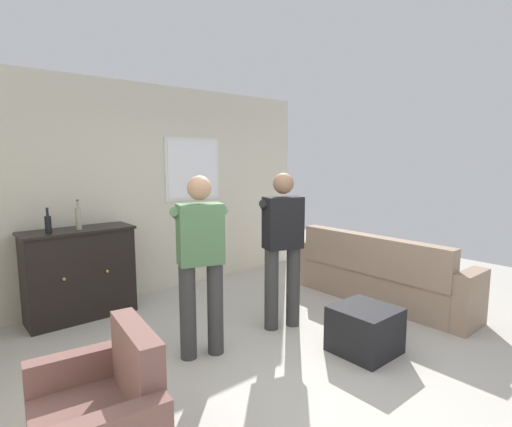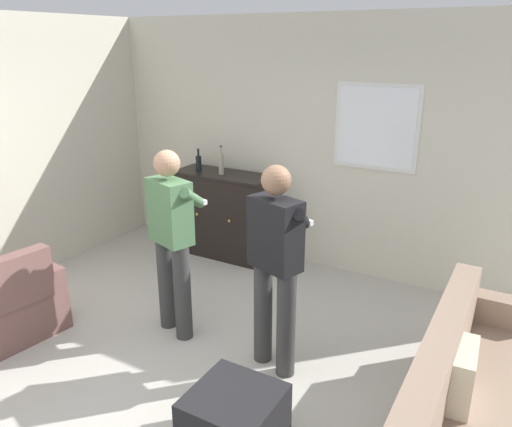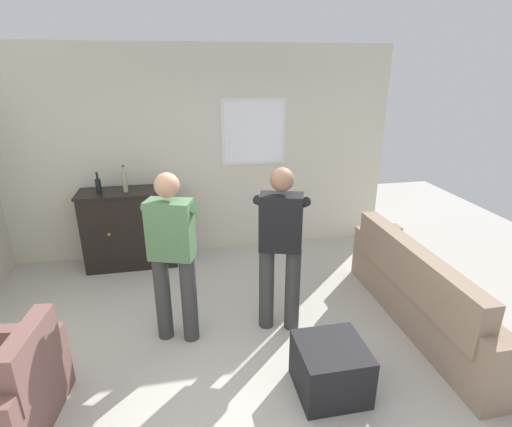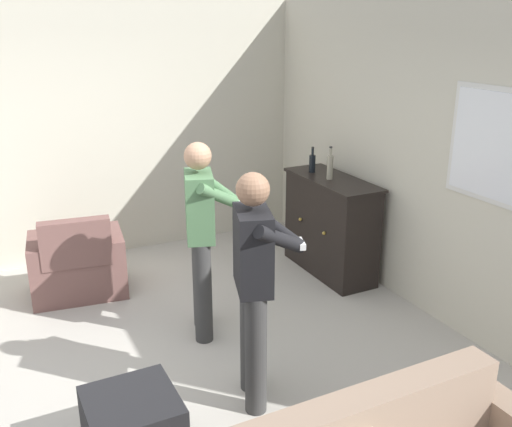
{
  "view_description": "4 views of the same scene",
  "coord_description": "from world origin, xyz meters",
  "px_view_note": "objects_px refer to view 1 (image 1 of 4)",
  "views": [
    {
      "loc": [
        -2.35,
        -2.39,
        1.83
      ],
      "look_at": [
        0.3,
        0.73,
        1.26
      ],
      "focal_mm": 28.0,
      "sensor_mm": 36.0,
      "label": 1
    },
    {
      "loc": [
        2.15,
        -2.47,
        2.51
      ],
      "look_at": [
        0.28,
        0.81,
        1.2
      ],
      "focal_mm": 35.0,
      "sensor_mm": 36.0,
      "label": 2
    },
    {
      "loc": [
        -0.33,
        -2.75,
        2.55
      ],
      "look_at": [
        0.33,
        0.64,
        1.25
      ],
      "focal_mm": 28.0,
      "sensor_mm": 36.0,
      "label": 3
    },
    {
      "loc": [
        3.66,
        -0.93,
        2.6
      ],
      "look_at": [
        0.25,
        0.78,
        1.28
      ],
      "focal_mm": 40.0,
      "sensor_mm": 36.0,
      "label": 4
    }
  ],
  "objects_px": {
    "armchair": "(100,427)",
    "bottle_wine_green": "(48,224)",
    "bottle_liquor_amber": "(78,218)",
    "person_standing_right": "(282,243)",
    "sideboard_cabinet": "(80,273)",
    "person_standing_left": "(200,257)",
    "couch": "(378,277)",
    "ottoman": "(365,330)"
  },
  "relations": [
    {
      "from": "sideboard_cabinet",
      "to": "person_standing_left",
      "type": "xyz_separation_m",
      "value": [
        0.57,
        -1.67,
        0.42
      ]
    },
    {
      "from": "armchair",
      "to": "bottle_liquor_amber",
      "type": "xyz_separation_m",
      "value": [
        0.66,
        2.45,
        0.88
      ]
    },
    {
      "from": "bottle_wine_green",
      "to": "armchair",
      "type": "bearing_deg",
      "value": -97.99
    },
    {
      "from": "bottle_wine_green",
      "to": "couch",
      "type": "bearing_deg",
      "value": -29.55
    },
    {
      "from": "couch",
      "to": "bottle_liquor_amber",
      "type": "xyz_separation_m",
      "value": [
        -3.02,
        1.9,
        0.84
      ]
    },
    {
      "from": "armchair",
      "to": "ottoman",
      "type": "bearing_deg",
      "value": -2.73
    },
    {
      "from": "armchair",
      "to": "bottle_wine_green",
      "type": "bearing_deg",
      "value": 82.01
    },
    {
      "from": "person_standing_right",
      "to": "armchair",
      "type": "bearing_deg",
      "value": -160.03
    },
    {
      "from": "couch",
      "to": "ottoman",
      "type": "bearing_deg",
      "value": -151.77
    },
    {
      "from": "armchair",
      "to": "person_standing_left",
      "type": "xyz_separation_m",
      "value": [
        1.22,
        0.83,
        0.65
      ]
    },
    {
      "from": "person_standing_left",
      "to": "armchair",
      "type": "bearing_deg",
      "value": -145.74
    },
    {
      "from": "armchair",
      "to": "sideboard_cabinet",
      "type": "bearing_deg",
      "value": 75.45
    },
    {
      "from": "sideboard_cabinet",
      "to": "bottle_liquor_amber",
      "type": "distance_m",
      "value": 0.65
    },
    {
      "from": "bottle_wine_green",
      "to": "person_standing_right",
      "type": "distance_m",
      "value": 2.51
    },
    {
      "from": "couch",
      "to": "bottle_wine_green",
      "type": "relative_size",
      "value": 8.67
    },
    {
      "from": "sideboard_cabinet",
      "to": "bottle_liquor_amber",
      "type": "relative_size",
      "value": 3.53
    },
    {
      "from": "couch",
      "to": "person_standing_left",
      "type": "distance_m",
      "value": 2.54
    },
    {
      "from": "armchair",
      "to": "bottle_liquor_amber",
      "type": "distance_m",
      "value": 2.69
    },
    {
      "from": "bottle_liquor_amber",
      "to": "person_standing_right",
      "type": "height_order",
      "value": "person_standing_right"
    },
    {
      "from": "sideboard_cabinet",
      "to": "armchair",
      "type": "bearing_deg",
      "value": -104.55
    },
    {
      "from": "couch",
      "to": "person_standing_right",
      "type": "distance_m",
      "value": 1.58
    },
    {
      "from": "armchair",
      "to": "bottle_liquor_amber",
      "type": "bearing_deg",
      "value": 75.01
    },
    {
      "from": "person_standing_left",
      "to": "bottle_liquor_amber",
      "type": "bearing_deg",
      "value": 109.23
    },
    {
      "from": "bottle_wine_green",
      "to": "person_standing_left",
      "type": "height_order",
      "value": "person_standing_left"
    },
    {
      "from": "armchair",
      "to": "person_standing_right",
      "type": "height_order",
      "value": "person_standing_right"
    },
    {
      "from": "armchair",
      "to": "sideboard_cabinet",
      "type": "distance_m",
      "value": 2.59
    },
    {
      "from": "couch",
      "to": "ottoman",
      "type": "height_order",
      "value": "couch"
    },
    {
      "from": "armchair",
      "to": "bottle_wine_green",
      "type": "xyz_separation_m",
      "value": [
        0.34,
        2.44,
        0.85
      ]
    },
    {
      "from": "sideboard_cabinet",
      "to": "bottle_wine_green",
      "type": "xyz_separation_m",
      "value": [
        -0.31,
        -0.06,
        0.62
      ]
    },
    {
      "from": "person_standing_right",
      "to": "sideboard_cabinet",
      "type": "bearing_deg",
      "value": 133.31
    },
    {
      "from": "sideboard_cabinet",
      "to": "bottle_liquor_amber",
      "type": "bearing_deg",
      "value": -79.46
    },
    {
      "from": "person_standing_right",
      "to": "couch",
      "type": "bearing_deg",
      "value": -10.34
    },
    {
      "from": "sideboard_cabinet",
      "to": "person_standing_left",
      "type": "distance_m",
      "value": 1.81
    },
    {
      "from": "bottle_wine_green",
      "to": "person_standing_right",
      "type": "height_order",
      "value": "person_standing_right"
    },
    {
      "from": "bottle_liquor_amber",
      "to": "ottoman",
      "type": "relative_size",
      "value": 0.62
    },
    {
      "from": "bottle_wine_green",
      "to": "person_standing_right",
      "type": "bearing_deg",
      "value": -40.65
    },
    {
      "from": "bottle_liquor_amber",
      "to": "couch",
      "type": "bearing_deg",
      "value": -32.23
    },
    {
      "from": "person_standing_right",
      "to": "person_standing_left",
      "type": "bearing_deg",
      "value": 178.89
    },
    {
      "from": "couch",
      "to": "armchair",
      "type": "bearing_deg",
      "value": -171.48
    },
    {
      "from": "bottle_liquor_amber",
      "to": "person_standing_left",
      "type": "xyz_separation_m",
      "value": [
        0.57,
        -1.62,
        -0.23
      ]
    },
    {
      "from": "bottle_liquor_amber",
      "to": "person_standing_left",
      "type": "relative_size",
      "value": 0.2
    },
    {
      "from": "ottoman",
      "to": "person_standing_right",
      "type": "bearing_deg",
      "value": 101.96
    }
  ]
}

